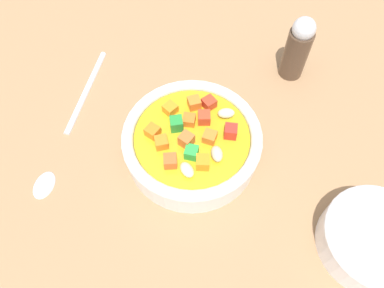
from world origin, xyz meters
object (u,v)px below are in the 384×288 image
object	(u,v)px
pepper_shaker	(298,48)
spoon	(69,127)
soup_bowl_main	(192,142)
side_bowl_small	(374,239)

from	to	relation	value
pepper_shaker	spoon	bearing A→B (deg)	-38.50
soup_bowl_main	side_bowl_small	distance (cm)	22.84
soup_bowl_main	pepper_shaker	size ratio (longest dim) A/B	1.73
soup_bowl_main	spoon	bearing A→B (deg)	-68.92
side_bowl_small	pepper_shaker	size ratio (longest dim) A/B	1.17
spoon	side_bowl_small	distance (cm)	39.00
soup_bowl_main	spoon	xyz separation A→B (cm)	(5.99, -15.54, -2.12)
pepper_shaker	soup_bowl_main	bearing A→B (deg)	-13.19
soup_bowl_main	side_bowl_small	size ratio (longest dim) A/B	1.48
side_bowl_small	pepper_shaker	xyz separation A→B (cm)	(-18.36, -18.32, 2.79)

